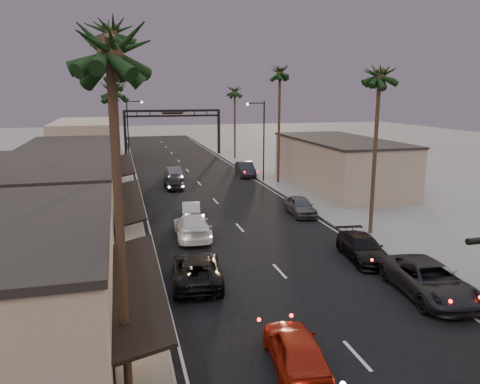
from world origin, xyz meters
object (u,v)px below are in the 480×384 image
palm_rb (280,69)px  palm_rc (235,89)px  palm_ld (114,71)px  oncoming_silver (191,209)px  curbside_near (429,280)px  oncoming_pickup (197,270)px  palm_la (109,37)px  palm_far (116,83)px  palm_ra (380,70)px  streetlight_right (262,135)px  arch (173,121)px  palm_lb (110,26)px  curbside_black (363,248)px  oncoming_red (296,349)px  palm_lc (114,86)px  streetlight_left (130,129)px

palm_rb → palm_rc: bearing=90.0°
palm_ld → palm_rc: palm_ld is taller
oncoming_silver → curbside_near: (9.16, -17.94, 0.19)m
palm_ld → palm_rb: 20.42m
palm_rb → oncoming_pickup: palm_rb is taller
palm_la → palm_ld: size_ratio=0.93×
palm_la → palm_far: size_ratio=1.00×
palm_ra → streetlight_right: bearing=94.6°
arch → streetlight_right: 25.94m
palm_lb → palm_ld: 33.01m
streetlight_right → palm_far: size_ratio=0.68×
streetlight_right → palm_far: bearing=114.8°
palm_la → palm_rc: (17.20, 55.00, -0.97)m
palm_rc → palm_rb: bearing=-90.0°
oncoming_pickup → palm_lb: bearing=-36.0°
palm_rb → curbside_black: palm_rb is taller
palm_far → oncoming_red: palm_far is taller
palm_ld → oncoming_red: bearing=-82.4°
palm_lc → oncoming_silver: 11.96m
palm_rc → palm_ra: bearing=-90.0°
arch → palm_lc: size_ratio=1.25×
arch → oncoming_red: arch is taller
arch → streetlight_left: (-6.92, -12.00, -0.20)m
palm_lc → palm_ld: (0.00, 19.00, 1.95)m
oncoming_pickup → curbside_near: curbside_near is taller
arch → palm_rc: palm_rc is taller
palm_ld → curbside_black: palm_ld is taller
arch → curbside_black: (5.51, -50.47, -4.79)m
palm_far → curbside_black: (13.81, -58.47, -10.70)m
palm_la → palm_far: 69.00m
palm_rc → streetlight_right: bearing=-95.1°
palm_la → curbside_near: 18.80m
palm_lb → palm_lc: bearing=90.0°
streetlight_right → palm_far: 36.85m
streetlight_left → arch: bearing=60.0°
curbside_near → palm_ld: bearing=115.4°
palm_ld → curbside_near: palm_ld is taller
oncoming_silver → palm_ld: bearing=-68.9°
streetlight_left → palm_far: bearing=93.9°
palm_la → oncoming_red: bearing=8.2°
palm_lb → palm_ld: palm_lb is taller
curbside_near → streetlight_left: bearing=112.2°
palm_la → palm_rb: size_ratio=0.93×
streetlight_left → palm_far: palm_far is taller
palm_lb → palm_far: 56.03m
arch → curbside_black: bearing=-83.8°
palm_la → palm_lb: bearing=90.0°
palm_far → palm_ld: bearing=-90.7°
curbside_black → palm_ra: bearing=61.8°
oncoming_red → oncoming_pickup: 8.96m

